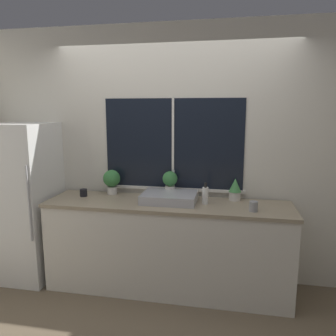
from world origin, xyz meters
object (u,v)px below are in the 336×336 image
potted_plant_right (235,189)px  mug_grey (253,206)px  potted_plant_left (112,180)px  mug_black (83,193)px  soap_bottle (205,195)px  potted_plant_center (170,182)px  refrigerator (24,201)px  sink (169,197)px

potted_plant_right → mug_grey: (0.16, -0.34, -0.07)m
potted_plant_left → mug_black: (-0.26, -0.15, -0.12)m
potted_plant_right → mug_grey: bearing=-64.6°
soap_bottle → mug_grey: size_ratio=2.29×
potted_plant_left → potted_plant_center: size_ratio=0.97×
refrigerator → sink: 1.62m
sink → mug_grey: 0.82m
soap_bottle → mug_black: soap_bottle is taller
potted_plant_left → soap_bottle: (1.03, -0.19, -0.07)m
mug_grey → refrigerator: bearing=176.6°
soap_bottle → mug_black: size_ratio=2.73×
potted_plant_center → potted_plant_right: 0.67m
potted_plant_right → mug_black: size_ratio=2.88×
refrigerator → potted_plant_center: 1.61m
soap_bottle → potted_plant_center: bearing=153.4°
potted_plant_center → mug_grey: 0.91m
refrigerator → mug_black: size_ratio=21.60×
potted_plant_right → refrigerator: bearing=-174.9°
potted_plant_left → mug_black: potted_plant_left is taller
refrigerator → soap_bottle: 1.98m
potted_plant_right → mug_grey: 0.39m
sink → potted_plant_right: (0.64, 0.18, 0.07)m
refrigerator → sink: bearing=0.8°
mug_black → refrigerator: bearing=-175.7°
potted_plant_left → potted_plant_right: (1.32, 0.00, -0.04)m
sink → potted_plant_right: sink is taller
soap_bottle → mug_grey: (0.45, -0.15, -0.04)m
refrigerator → potted_plant_right: bearing=5.1°
potted_plant_left → potted_plant_right: potted_plant_left is taller
potted_plant_center → refrigerator: bearing=-172.8°
mug_black → potted_plant_center: bearing=9.3°
potted_plant_center → soap_bottle: size_ratio=1.29×
mug_grey → mug_black: bearing=173.6°
potted_plant_center → soap_bottle: bearing=-26.6°
sink → mug_grey: bearing=-11.7°
refrigerator → potted_plant_center: size_ratio=6.12×
potted_plant_center → mug_grey: (0.83, -0.34, -0.12)m
potted_plant_left → refrigerator: bearing=-168.0°
soap_bottle → sink: bearing=177.6°
mug_grey → mug_black: size_ratio=1.19×
refrigerator → mug_grey: bearing=-3.4°
refrigerator → mug_black: bearing=4.3°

